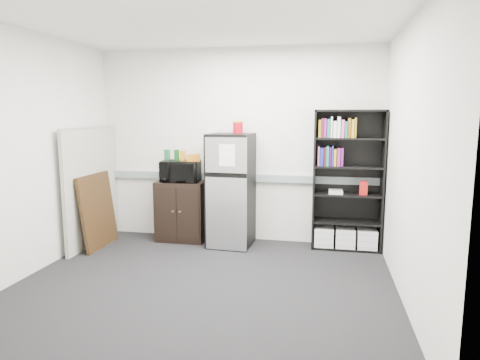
{
  "coord_description": "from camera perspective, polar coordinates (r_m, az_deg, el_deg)",
  "views": [
    {
      "loc": [
        1.22,
        -4.17,
        1.8
      ],
      "look_at": [
        0.21,
        0.9,
        0.99
      ],
      "focal_mm": 32.0,
      "sensor_mm": 36.0,
      "label": 1
    }
  ],
  "objects": [
    {
      "name": "snack_box_c",
      "position": [
        6.05,
        -7.65,
        3.24
      ],
      "size": [
        0.07,
        0.05,
        0.14
      ],
      "primitive_type": "cube",
      "rotation": [
        0.0,
        0.0,
        0.04
      ],
      "color": "#C47D12",
      "rests_on": "microwave"
    },
    {
      "name": "bookshelf",
      "position": [
        5.81,
        14.15,
        -0.2
      ],
      "size": [
        0.9,
        0.34,
        1.85
      ],
      "color": "black",
      "rests_on": "floor"
    },
    {
      "name": "electrical_raceway",
      "position": [
        6.09,
        -0.45,
        0.34
      ],
      "size": [
        3.92,
        0.05,
        0.1
      ],
      "primitive_type": "cube",
      "color": "gray",
      "rests_on": "wall_back"
    },
    {
      "name": "ceiling",
      "position": [
        4.44,
        -5.29,
        20.51
      ],
      "size": [
        4.0,
        3.5,
        0.02
      ],
      "primitive_type": "cube",
      "color": "white",
      "rests_on": "wall_back"
    },
    {
      "name": "snack_box_a",
      "position": [
        6.12,
        -9.68,
        3.31
      ],
      "size": [
        0.08,
        0.07,
        0.15
      ],
      "primitive_type": "cube",
      "rotation": [
        0.0,
        0.0,
        -0.25
      ],
      "color": "#1B6031",
      "rests_on": "microwave"
    },
    {
      "name": "coffee_can",
      "position": [
        5.84,
        -0.28,
        7.17
      ],
      "size": [
        0.14,
        0.14,
        0.19
      ],
      "color": "#A90715",
      "rests_on": "refrigerator"
    },
    {
      "name": "wall_back",
      "position": [
        6.07,
        -0.4,
        4.59
      ],
      "size": [
        4.0,
        0.02,
        2.7
      ],
      "primitive_type": "cube",
      "color": "white",
      "rests_on": "floor"
    },
    {
      "name": "wall_left",
      "position": [
        5.29,
        -26.35,
        3.06
      ],
      "size": [
        0.02,
        3.5,
        2.7
      ],
      "primitive_type": "cube",
      "color": "white",
      "rests_on": "floor"
    },
    {
      "name": "snack_bag",
      "position": [
        5.95,
        -6.22,
        2.99
      ],
      "size": [
        0.2,
        0.14,
        0.1
      ],
      "primitive_type": "cube",
      "rotation": [
        0.0,
        0.0,
        0.27
      ],
      "color": "#C86D14",
      "rests_on": "microwave"
    },
    {
      "name": "floor",
      "position": [
        4.71,
        -4.81,
        -13.66
      ],
      "size": [
        4.0,
        4.0,
        0.0
      ],
      "primitive_type": "plane",
      "color": "black",
      "rests_on": "ground"
    },
    {
      "name": "framed_poster",
      "position": [
        6.11,
        -18.41,
        -3.9
      ],
      "size": [
        0.16,
        0.78,
        1.0
      ],
      "rotation": [
        0.0,
        -0.12,
        0.0
      ],
      "color": "black",
      "rests_on": "floor"
    },
    {
      "name": "cubicle_partition",
      "position": [
        6.19,
        -19.21,
        -0.83
      ],
      "size": [
        0.06,
        1.3,
        1.62
      ],
      "color": "#A39F90",
      "rests_on": "floor"
    },
    {
      "name": "wall_right",
      "position": [
        4.27,
        21.71,
        2.18
      ],
      "size": [
        0.02,
        3.5,
        2.7
      ],
      "primitive_type": "cube",
      "color": "white",
      "rests_on": "floor"
    },
    {
      "name": "wall_note",
      "position": [
        6.13,
        -3.64,
        6.49
      ],
      "size": [
        0.14,
        0.0,
        0.1
      ],
      "primitive_type": "cube",
      "color": "white",
      "rests_on": "wall_back"
    },
    {
      "name": "refrigerator",
      "position": [
        5.82,
        -1.24,
        -1.37
      ],
      "size": [
        0.61,
        0.63,
        1.54
      ],
      "rotation": [
        0.0,
        0.0,
        -0.05
      ],
      "color": "black",
      "rests_on": "floor"
    },
    {
      "name": "cabinet",
      "position": [
        6.16,
        -7.77,
        -4.1
      ],
      "size": [
        0.68,
        0.46,
        0.86
      ],
      "color": "black",
      "rests_on": "floor"
    },
    {
      "name": "microwave",
      "position": [
        6.05,
        -7.93,
        1.17
      ],
      "size": [
        0.57,
        0.41,
        0.29
      ],
      "primitive_type": "imported",
      "rotation": [
        0.0,
        0.0,
        0.11
      ],
      "color": "black",
      "rests_on": "cabinet"
    },
    {
      "name": "snack_box_b",
      "position": [
        6.08,
        -8.44,
        3.3
      ],
      "size": [
        0.08,
        0.07,
        0.15
      ],
      "primitive_type": "cube",
      "rotation": [
        0.0,
        0.0,
        0.3
      ],
      "color": "#0C3410",
      "rests_on": "microwave"
    }
  ]
}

